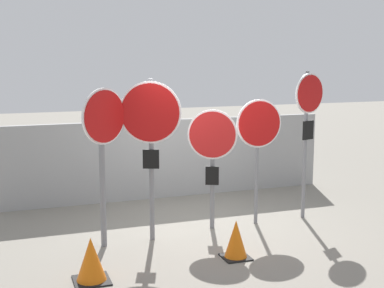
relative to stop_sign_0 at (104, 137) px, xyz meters
name	(u,v)px	position (x,y,z in m)	size (l,w,h in m)	color
ground_plane	(205,227)	(1.71, 0.38, -1.64)	(40.00, 40.00, 0.00)	gray
fence_back	(168,158)	(1.71, 2.45, -0.87)	(6.59, 0.12, 1.55)	gray
stop_sign_0	(104,137)	(0.00, 0.00, 0.00)	(0.69, 0.45, 2.34)	slate
stop_sign_1	(151,126)	(0.71, 0.04, 0.11)	(0.86, 0.38, 2.45)	slate
stop_sign_2	(212,146)	(1.78, 0.26, -0.27)	(0.73, 0.37, 1.95)	slate
stop_sign_3	(259,132)	(2.58, 0.24, -0.09)	(0.79, 0.12, 2.09)	slate
stop_sign_4	(308,113)	(3.51, 0.26, 0.20)	(0.65, 0.24, 2.54)	slate
traffic_cone_0	(236,239)	(1.62, -1.04, -1.38)	(0.38, 0.38, 0.54)	black
traffic_cone_1	(91,260)	(-0.40, -1.16, -1.37)	(0.45, 0.45, 0.56)	black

